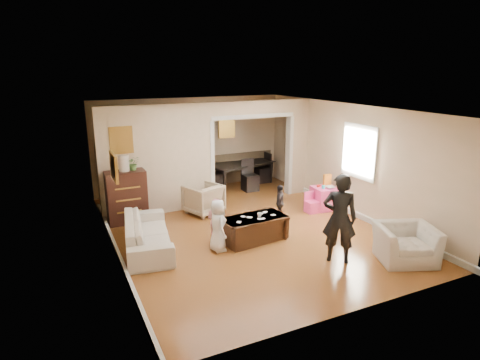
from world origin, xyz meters
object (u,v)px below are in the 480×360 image
armchair_back (203,199)px  child_kneel_b (216,220)px  armchair_front (405,244)px  table_lamp (124,163)px  sofa (148,233)px  play_table (325,198)px  child_toddler (280,202)px  dining_table (240,174)px  coffee_table (254,228)px  adult_person (340,218)px  child_kneel_a (218,226)px  dresser (127,197)px  coffee_cup (260,215)px  cyan_cup (323,187)px

armchair_back → child_kneel_b: bearing=57.7°
armchair_front → table_lamp: size_ratio=2.78×
sofa → child_kneel_b: child_kneel_b is taller
play_table → child_toddler: 1.43m
dining_table → sofa: bearing=-149.7°
coffee_table → adult_person: bearing=-57.6°
armchair_front → child_kneel_a: (-2.91, 1.84, 0.18)m
dresser → play_table: (4.60, -1.18, -0.32)m
coffee_table → coffee_cup: bearing=-26.6°
play_table → cyan_cup: 0.33m
play_table → cyan_cup: cyan_cup is taller
dining_table → child_kneel_b: size_ratio=2.18×
sofa → child_kneel_a: 1.39m
child_kneel_b → armchair_back: bearing=-39.1°
child_kneel_b → cyan_cup: bearing=-107.0°
table_lamp → child_kneel_b: table_lamp is taller
armchair_front → coffee_table: bearing=158.0°
dresser → table_lamp: bearing=0.0°
armchair_back → armchair_front: 4.61m
play_table → dining_table: dining_table is taller
sofa → cyan_cup: size_ratio=26.10×
sofa → play_table: (4.51, 0.42, -0.03)m
sofa → cyan_cup: (4.41, 0.37, 0.28)m
dining_table → child_toddler: bearing=-110.3°
sofa → child_toddler: 3.10m
coffee_table → child_kneel_a: (-0.85, -0.15, 0.26)m
dresser → child_kneel_a: bearing=-60.5°
coffee_table → adult_person: 1.85m
cyan_cup → child_kneel_b: 3.12m
dresser → cyan_cup: dresser is taller
armchair_front → dresser: 5.88m
dresser → play_table: 4.76m
table_lamp → play_table: bearing=-14.4°
dining_table → adult_person: bearing=-108.1°
adult_person → coffee_table: bearing=-20.4°
sofa → dining_table: (3.52, 3.24, 0.04)m
armchair_back → dresser: (-1.75, 0.21, 0.24)m
adult_person → child_kneel_b: 2.45m
armchair_back → play_table: armchair_back is taller
table_lamp → adult_person: size_ratio=0.22×
child_toddler → child_kneel_a: bearing=-22.6°
sofa → table_lamp: (-0.09, 1.60, 1.07)m
coffee_table → cyan_cup: 2.55m
play_table → child_kneel_b: child_kneel_b is taller
armchair_front → dresser: (-4.20, 4.11, 0.27)m
child_toddler → table_lamp: bearing=-71.3°
armchair_front → play_table: 2.96m
armchair_front → play_table: bearing=104.1°
coffee_cup → sofa: bearing=165.0°
dining_table → armchair_back: bearing=-147.5°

